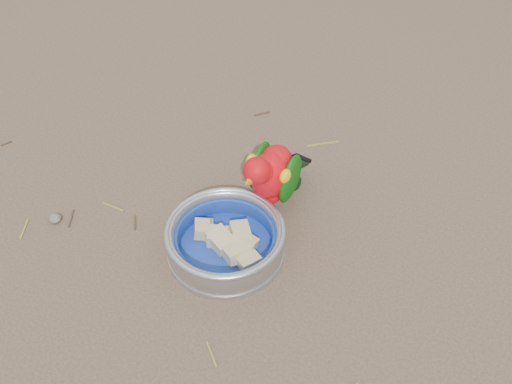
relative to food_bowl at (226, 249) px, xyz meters
The scene contains 6 objects.
ground 0.14m from the food_bowl, 135.56° to the right, with size 60.00×60.00×0.00m, color brown.
food_bowl is the anchor object (origin of this frame).
bowl_wall 0.03m from the food_bowl, ahead, with size 0.20×0.20×0.04m, color #B2B2BA, non-canonical shape.
fruit_wedges 0.02m from the food_bowl, ahead, with size 0.12×0.12×0.03m, color #D0B787, non-canonical shape.
lory_parrot 0.15m from the food_bowl, 92.27° to the left, with size 0.09×0.18×0.15m, color red, non-canonical shape.
ground_debris 0.14m from the food_bowl, 166.60° to the right, with size 0.90×0.80×0.01m, color olive, non-canonical shape.
Camera 1 is at (0.54, -0.35, 0.77)m, focal length 40.00 mm.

